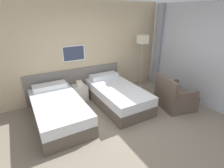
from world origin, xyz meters
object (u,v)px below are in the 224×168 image
(bed_near_door, at_px, (58,110))
(bed_near_window, at_px, (117,95))
(floor_lamp, at_px, (143,43))
(nightstand, at_px, (80,92))
(armchair, at_px, (174,97))

(bed_near_door, relative_size, bed_near_window, 1.00)
(bed_near_door, height_order, floor_lamp, floor_lamp)
(nightstand, bearing_deg, bed_near_door, -136.15)
(bed_near_door, bearing_deg, bed_near_window, 0.00)
(bed_near_door, distance_m, bed_near_window, 1.59)
(bed_near_door, distance_m, nightstand, 1.10)
(floor_lamp, xyz_separation_m, armchair, (-0.05, -1.53, -1.21))
(bed_near_window, xyz_separation_m, armchair, (1.27, -0.88, 0.01))
(bed_near_window, bearing_deg, bed_near_door, 180.00)
(bed_near_door, relative_size, armchair, 1.97)
(floor_lamp, bearing_deg, armchair, -91.80)
(nightstand, bearing_deg, bed_near_window, -43.85)
(bed_near_window, bearing_deg, armchair, -34.74)
(floor_lamp, relative_size, armchair, 1.67)
(bed_near_door, relative_size, floor_lamp, 1.18)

